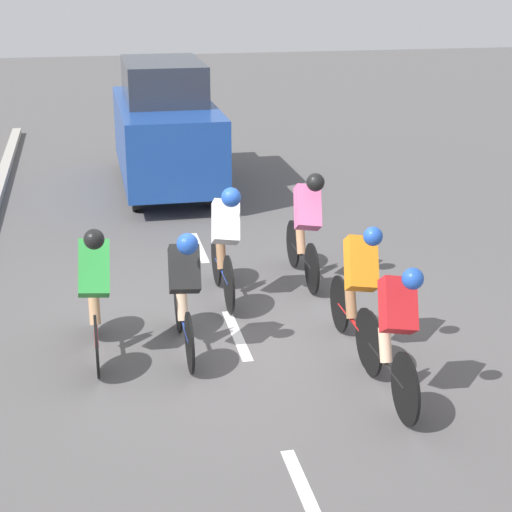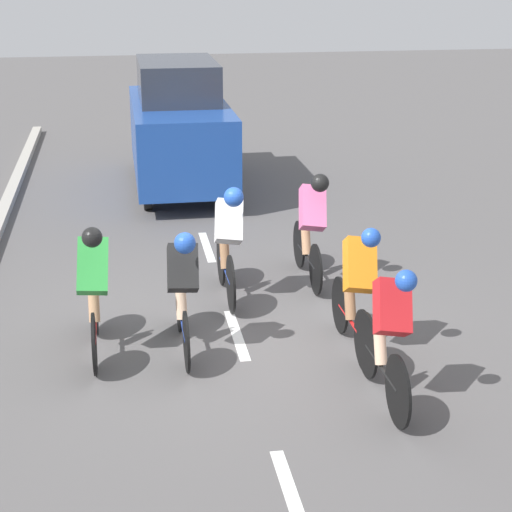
# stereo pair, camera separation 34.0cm
# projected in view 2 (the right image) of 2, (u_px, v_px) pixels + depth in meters

# --- Properties ---
(ground_plane) EXTENTS (60.00, 60.00, 0.00)m
(ground_plane) POSITION_uv_depth(u_px,v_px,m) (236.00, 334.00, 9.89)
(ground_plane) COLOR #565454
(lane_stripe_near) EXTENTS (0.12, 1.40, 0.01)m
(lane_stripe_near) POSITION_uv_depth(u_px,v_px,m) (292.00, 498.00, 6.89)
(lane_stripe_near) COLOR white
(lane_stripe_near) RESTS_ON ground
(lane_stripe_mid) EXTENTS (0.12, 1.40, 0.01)m
(lane_stripe_mid) POSITION_uv_depth(u_px,v_px,m) (237.00, 334.00, 9.87)
(lane_stripe_mid) COLOR white
(lane_stripe_mid) RESTS_ON ground
(lane_stripe_far) EXTENTS (0.12, 1.40, 0.01)m
(lane_stripe_far) POSITION_uv_depth(u_px,v_px,m) (207.00, 247.00, 12.85)
(lane_stripe_far) COLOR white
(lane_stripe_far) RESTS_ON ground
(cyclist_orange) EXTENTS (0.40, 1.64, 1.51)m
(cyclist_orange) POSITION_uv_depth(u_px,v_px,m) (357.00, 286.00, 9.18)
(cyclist_orange) COLOR black
(cyclist_orange) RESTS_ON ground
(cyclist_black) EXTENTS (0.35, 1.70, 1.46)m
(cyclist_black) POSITION_uv_depth(u_px,v_px,m) (183.00, 287.00, 9.18)
(cyclist_black) COLOR black
(cyclist_black) RESTS_ON ground
(cyclist_pink) EXTENTS (0.39, 1.69, 1.54)m
(cyclist_pink) POSITION_uv_depth(u_px,v_px,m) (311.00, 223.00, 11.21)
(cyclist_pink) COLOR black
(cyclist_pink) RESTS_ON ground
(cyclist_green) EXTENTS (0.36, 1.68, 1.54)m
(cyclist_green) POSITION_uv_depth(u_px,v_px,m) (93.00, 286.00, 9.10)
(cyclist_green) COLOR black
(cyclist_green) RESTS_ON ground
(cyclist_red) EXTENTS (0.40, 1.70, 1.47)m
(cyclist_red) POSITION_uv_depth(u_px,v_px,m) (389.00, 332.00, 8.13)
(cyclist_red) COLOR black
(cyclist_red) RESTS_ON ground
(cyclist_white) EXTENTS (0.39, 1.71, 1.53)m
(cyclist_white) POSITION_uv_depth(u_px,v_px,m) (228.00, 239.00, 10.62)
(cyclist_white) COLOR black
(cyclist_white) RESTS_ON ground
(support_car) EXTENTS (1.70, 4.34, 2.34)m
(support_car) POSITION_uv_depth(u_px,v_px,m) (179.00, 127.00, 15.78)
(support_car) COLOR black
(support_car) RESTS_ON ground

